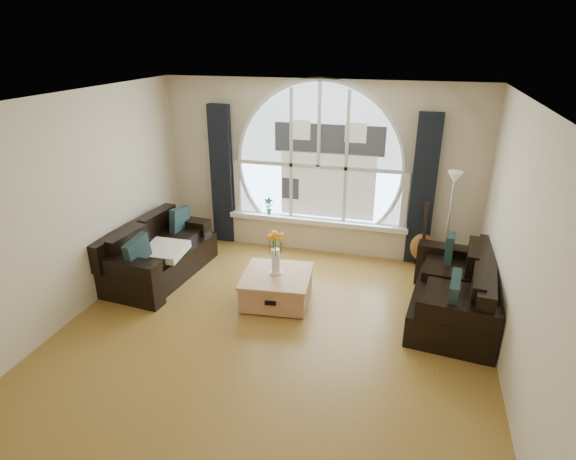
# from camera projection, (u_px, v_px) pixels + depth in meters

# --- Properties ---
(ground) EXTENTS (5.00, 5.50, 0.01)m
(ground) POSITION_uv_depth(u_px,v_px,m) (268.00, 343.00, 5.43)
(ground) COLOR brown
(ground) RESTS_ON ground
(ceiling) EXTENTS (5.00, 5.50, 0.01)m
(ceiling) POSITION_uv_depth(u_px,v_px,m) (263.00, 103.00, 4.39)
(ceiling) COLOR silver
(ceiling) RESTS_ON ground
(wall_back) EXTENTS (5.00, 0.01, 2.70)m
(wall_back) POSITION_uv_depth(u_px,v_px,m) (319.00, 169.00, 7.35)
(wall_back) COLOR beige
(wall_back) RESTS_ON ground
(wall_front) EXTENTS (5.00, 0.01, 2.70)m
(wall_front) POSITION_uv_depth(u_px,v_px,m) (105.00, 436.00, 2.46)
(wall_front) COLOR beige
(wall_front) RESTS_ON ground
(wall_left) EXTENTS (0.01, 5.50, 2.70)m
(wall_left) POSITION_uv_depth(u_px,v_px,m) (63.00, 213.00, 5.51)
(wall_left) COLOR beige
(wall_left) RESTS_ON ground
(wall_right) EXTENTS (0.01, 5.50, 2.70)m
(wall_right) POSITION_uv_depth(u_px,v_px,m) (525.00, 264.00, 4.30)
(wall_right) COLOR beige
(wall_right) RESTS_ON ground
(attic_slope) EXTENTS (0.92, 5.50, 0.72)m
(attic_slope) POSITION_uv_depth(u_px,v_px,m) (510.00, 154.00, 3.99)
(attic_slope) COLOR silver
(attic_slope) RESTS_ON ground
(arched_window) EXTENTS (2.60, 0.06, 2.15)m
(arched_window) POSITION_uv_depth(u_px,v_px,m) (319.00, 152.00, 7.22)
(arched_window) COLOR silver
(arched_window) RESTS_ON wall_back
(window_sill) EXTENTS (2.90, 0.22, 0.08)m
(window_sill) POSITION_uv_depth(u_px,v_px,m) (316.00, 221.00, 7.59)
(window_sill) COLOR white
(window_sill) RESTS_ON wall_back
(window_frame) EXTENTS (2.76, 0.08, 2.15)m
(window_frame) POSITION_uv_depth(u_px,v_px,m) (319.00, 152.00, 7.20)
(window_frame) COLOR white
(window_frame) RESTS_ON wall_back
(neighbor_house) EXTENTS (1.70, 0.02, 1.50)m
(neighbor_house) POSITION_uv_depth(u_px,v_px,m) (328.00, 161.00, 7.22)
(neighbor_house) COLOR silver
(neighbor_house) RESTS_ON wall_back
(curtain_left) EXTENTS (0.35, 0.12, 2.30)m
(curtain_left) POSITION_uv_depth(u_px,v_px,m) (222.00, 176.00, 7.71)
(curtain_left) COLOR black
(curtain_left) RESTS_ON ground
(curtain_right) EXTENTS (0.35, 0.12, 2.30)m
(curtain_right) POSITION_uv_depth(u_px,v_px,m) (423.00, 191.00, 6.94)
(curtain_right) COLOR black
(curtain_right) RESTS_ON ground
(sofa_left) EXTENTS (1.07, 1.87, 0.79)m
(sofa_left) POSITION_uv_depth(u_px,v_px,m) (159.00, 250.00, 6.80)
(sofa_left) COLOR black
(sofa_left) RESTS_ON ground
(sofa_right) EXTENTS (1.09, 1.87, 0.79)m
(sofa_right) POSITION_uv_depth(u_px,v_px,m) (453.00, 287.00, 5.81)
(sofa_right) COLOR black
(sofa_right) RESTS_ON ground
(coffee_chest) EXTENTS (0.96, 0.96, 0.43)m
(coffee_chest) POSITION_uv_depth(u_px,v_px,m) (277.00, 286.00, 6.21)
(coffee_chest) COLOR tan
(coffee_chest) RESTS_ON ground
(throw_blanket) EXTENTS (0.56, 0.56, 0.10)m
(throw_blanket) POSITION_uv_depth(u_px,v_px,m) (165.00, 251.00, 6.56)
(throw_blanket) COLOR silver
(throw_blanket) RESTS_ON sofa_left
(vase_flowers) EXTENTS (0.24, 0.24, 0.70)m
(vase_flowers) POSITION_uv_depth(u_px,v_px,m) (276.00, 247.00, 6.01)
(vase_flowers) COLOR white
(vase_flowers) RESTS_ON coffee_chest
(floor_lamp) EXTENTS (0.24, 0.24, 1.60)m
(floor_lamp) POSITION_uv_depth(u_px,v_px,m) (448.00, 227.00, 6.58)
(floor_lamp) COLOR #B2B2B2
(floor_lamp) RESTS_ON ground
(guitar) EXTENTS (0.39, 0.28, 1.06)m
(guitar) POSITION_uv_depth(u_px,v_px,m) (424.00, 233.00, 7.06)
(guitar) COLOR brown
(guitar) RESTS_ON ground
(potted_plant) EXTENTS (0.16, 0.12, 0.28)m
(potted_plant) POSITION_uv_depth(u_px,v_px,m) (269.00, 206.00, 7.72)
(potted_plant) COLOR #1E6023
(potted_plant) RESTS_ON window_sill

